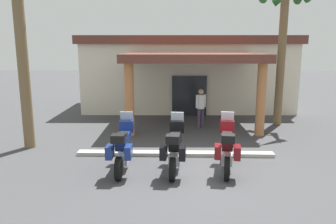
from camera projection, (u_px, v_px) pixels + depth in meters
name	position (u px, v px, depth m)	size (l,w,h in m)	color
ground_plane	(198.00, 168.00, 9.92)	(80.00, 80.00, 0.00)	#424244
motel_building	(187.00, 72.00, 19.42)	(12.02, 9.92, 4.15)	silver
motorcycle_blue	(123.00, 147.00, 9.67)	(0.70, 2.21, 1.61)	black
motorcycle_black	(175.00, 148.00, 9.61)	(0.73, 2.21, 1.61)	black
motorcycle_maroon	(227.00, 147.00, 9.66)	(0.79, 2.21, 1.61)	black
pedestrian	(201.00, 105.00, 14.76)	(0.46, 0.32, 1.74)	#3F334C
palm_tree_roadside	(18.00, 15.00, 11.09)	(2.48, 2.54, 6.67)	brown
palm_tree_near_portico	(284.00, 23.00, 14.58)	(2.29, 2.32, 6.62)	brown
curb_strip	(175.00, 154.00, 11.09)	(6.59, 0.36, 0.12)	#ADA89E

